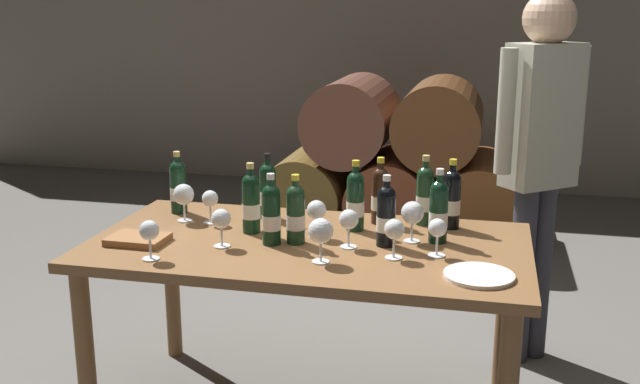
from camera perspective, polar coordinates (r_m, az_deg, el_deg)
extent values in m
cube|color=gray|center=(6.88, 7.76, 12.11)|extent=(10.00, 0.24, 2.80)
cylinder|color=brown|center=(5.57, -0.70, 0.27)|extent=(0.60, 0.90, 0.60)
cylinder|color=brown|center=(5.45, 5.73, -0.10)|extent=(0.60, 0.90, 0.60)
cylinder|color=brown|center=(5.41, 12.36, -0.48)|extent=(0.60, 0.90, 0.60)
cylinder|color=brown|center=(5.39, 2.54, 5.71)|extent=(0.60, 0.90, 0.60)
cylinder|color=brown|center=(5.32, 9.26, 5.41)|extent=(0.60, 0.90, 0.60)
cube|color=brown|center=(2.87, -0.91, -4.25)|extent=(1.70, 0.90, 0.04)
cylinder|color=brown|center=(2.97, -17.75, -12.30)|extent=(0.07, 0.07, 0.72)
cylinder|color=brown|center=(3.60, -11.42, -7.08)|extent=(0.07, 0.07, 0.72)
cylinder|color=brown|center=(3.30, 14.09, -9.25)|extent=(0.07, 0.07, 0.72)
cylinder|color=black|center=(2.80, 5.14, -2.27)|extent=(0.07, 0.07, 0.19)
sphere|color=black|center=(2.78, 5.19, -0.23)|extent=(0.07, 0.07, 0.07)
cylinder|color=black|center=(2.77, 5.20, 0.26)|extent=(0.03, 0.03, 0.06)
cylinder|color=silver|center=(2.76, 5.22, 1.10)|extent=(0.03, 0.03, 0.02)
cylinder|color=silver|center=(2.81, 5.14, -2.46)|extent=(0.07, 0.07, 0.06)
cylinder|color=black|center=(2.97, -5.37, -1.27)|extent=(0.07, 0.07, 0.20)
sphere|color=black|center=(2.94, -5.42, 0.73)|extent=(0.07, 0.07, 0.07)
cylinder|color=black|center=(2.93, -5.43, 1.22)|extent=(0.03, 0.03, 0.06)
cylinder|color=tan|center=(2.92, -5.45, 2.04)|extent=(0.03, 0.03, 0.02)
cylinder|color=silver|center=(2.97, -5.37, -1.46)|extent=(0.07, 0.07, 0.06)
cylinder|color=black|center=(3.09, 4.68, -0.65)|extent=(0.07, 0.07, 0.20)
sphere|color=black|center=(3.06, 4.72, 1.25)|extent=(0.07, 0.07, 0.07)
cylinder|color=black|center=(3.06, 4.73, 1.71)|extent=(0.03, 0.03, 0.06)
cylinder|color=gold|center=(3.05, 4.75, 2.49)|extent=(0.03, 0.03, 0.02)
cylinder|color=silver|center=(3.09, 4.68, -0.83)|extent=(0.07, 0.07, 0.06)
cylinder|color=black|center=(2.99, 2.76, -1.09)|extent=(0.07, 0.07, 0.20)
sphere|color=black|center=(2.96, 2.79, 0.93)|extent=(0.07, 0.07, 0.07)
cylinder|color=black|center=(2.96, 2.79, 1.42)|extent=(0.03, 0.03, 0.06)
cylinder|color=gold|center=(2.95, 2.80, 2.25)|extent=(0.03, 0.03, 0.02)
cylinder|color=silver|center=(2.99, 2.76, -1.27)|extent=(0.07, 0.07, 0.06)
cylinder|color=#19381E|center=(3.09, 8.13, -0.65)|extent=(0.07, 0.07, 0.21)
sphere|color=#19381E|center=(3.07, 8.20, 1.33)|extent=(0.07, 0.07, 0.07)
cylinder|color=#19381E|center=(3.06, 8.22, 1.81)|extent=(0.03, 0.03, 0.07)
cylinder|color=tan|center=(3.05, 8.25, 2.62)|extent=(0.03, 0.03, 0.02)
cylinder|color=silver|center=(3.10, 8.12, -0.84)|extent=(0.07, 0.07, 0.06)
cylinder|color=#19381E|center=(2.83, -1.90, -2.14)|extent=(0.07, 0.07, 0.19)
sphere|color=#19381E|center=(2.80, -1.91, -0.15)|extent=(0.07, 0.07, 0.07)
cylinder|color=#19381E|center=(2.79, -1.92, 0.33)|extent=(0.03, 0.03, 0.06)
cylinder|color=gold|center=(2.78, -1.92, 1.14)|extent=(0.03, 0.03, 0.02)
cylinder|color=silver|center=(2.83, -1.89, -2.32)|extent=(0.07, 0.07, 0.06)
cylinder|color=black|center=(3.06, 10.16, -0.94)|extent=(0.07, 0.07, 0.20)
sphere|color=black|center=(3.03, 10.25, 1.02)|extent=(0.07, 0.07, 0.07)
cylinder|color=black|center=(3.03, 10.27, 1.50)|extent=(0.03, 0.03, 0.06)
cylinder|color=gold|center=(3.02, 10.31, 2.31)|extent=(0.03, 0.03, 0.02)
cylinder|color=silver|center=(3.06, 10.15, -1.13)|extent=(0.07, 0.07, 0.06)
cylinder|color=black|center=(3.16, -4.07, -0.29)|extent=(0.07, 0.07, 0.20)
sphere|color=black|center=(3.14, -4.11, 1.58)|extent=(0.07, 0.07, 0.07)
cylinder|color=black|center=(3.13, -4.12, 2.03)|extent=(0.03, 0.03, 0.06)
cylinder|color=black|center=(3.12, -4.13, 2.80)|extent=(0.03, 0.03, 0.02)
cylinder|color=silver|center=(3.16, -4.07, -0.46)|extent=(0.07, 0.07, 0.06)
cylinder|color=black|center=(3.30, -10.93, 0.04)|extent=(0.07, 0.07, 0.19)
sphere|color=black|center=(3.27, -11.02, 1.79)|extent=(0.07, 0.07, 0.07)
cylinder|color=black|center=(3.27, -11.04, 2.20)|extent=(0.03, 0.03, 0.06)
cylinder|color=tan|center=(3.26, -11.07, 2.92)|extent=(0.03, 0.03, 0.02)
cylinder|color=silver|center=(3.30, -10.92, -0.12)|extent=(0.07, 0.07, 0.06)
cylinder|color=black|center=(2.82, -3.80, -2.15)|extent=(0.07, 0.07, 0.20)
sphere|color=black|center=(2.79, -3.84, -0.12)|extent=(0.07, 0.07, 0.07)
cylinder|color=black|center=(2.78, -3.84, 0.38)|extent=(0.03, 0.03, 0.06)
cylinder|color=silver|center=(2.77, -3.86, 1.21)|extent=(0.03, 0.03, 0.02)
cylinder|color=silver|center=(2.82, -3.80, -2.35)|extent=(0.07, 0.07, 0.06)
cylinder|color=black|center=(2.87, 9.17, -1.91)|extent=(0.07, 0.07, 0.20)
sphere|color=black|center=(2.84, 9.26, 0.19)|extent=(0.07, 0.07, 0.07)
cylinder|color=black|center=(2.83, 9.28, 0.70)|extent=(0.03, 0.03, 0.06)
cylinder|color=silver|center=(2.83, 9.32, 1.57)|extent=(0.03, 0.03, 0.02)
cylinder|color=silver|center=(2.87, 9.16, -2.10)|extent=(0.07, 0.07, 0.06)
cylinder|color=white|center=(2.64, 0.05, -5.43)|extent=(0.06, 0.06, 0.00)
cylinder|color=white|center=(2.63, 0.05, -4.61)|extent=(0.01, 0.01, 0.07)
sphere|color=white|center=(2.61, 0.06, -3.03)|extent=(0.09, 0.09, 0.09)
cylinder|color=white|center=(2.74, -13.00, -5.07)|extent=(0.06, 0.06, 0.00)
cylinder|color=white|center=(2.73, -13.04, -4.28)|extent=(0.01, 0.01, 0.07)
sphere|color=white|center=(2.71, -13.13, -2.91)|extent=(0.07, 0.07, 0.07)
cylinder|color=white|center=(3.14, -8.46, -2.37)|extent=(0.06, 0.06, 0.00)
cylinder|color=white|center=(3.12, -8.49, -1.67)|extent=(0.01, 0.01, 0.07)
sphere|color=white|center=(3.11, -8.53, -0.49)|extent=(0.07, 0.07, 0.07)
cylinder|color=white|center=(2.74, 9.03, -4.89)|extent=(0.06, 0.06, 0.00)
cylinder|color=white|center=(2.73, 9.06, -4.10)|extent=(0.01, 0.01, 0.07)
sphere|color=white|center=(2.71, 9.12, -2.76)|extent=(0.07, 0.07, 0.07)
cylinder|color=white|center=(2.70, 5.73, -5.10)|extent=(0.06, 0.06, 0.00)
cylinder|color=white|center=(2.68, 5.75, -4.30)|extent=(0.01, 0.01, 0.07)
sphere|color=white|center=(2.66, 5.79, -2.89)|extent=(0.07, 0.07, 0.07)
cylinder|color=white|center=(3.19, -10.46, -2.19)|extent=(0.06, 0.06, 0.00)
cylinder|color=white|center=(3.18, -10.49, -1.50)|extent=(0.01, 0.01, 0.07)
sphere|color=white|center=(3.16, -10.55, -0.18)|extent=(0.09, 0.09, 0.09)
cylinder|color=white|center=(2.83, -7.62, -4.18)|extent=(0.06, 0.06, 0.00)
cylinder|color=white|center=(2.82, -7.65, -3.41)|extent=(0.01, 0.01, 0.07)
sphere|color=white|center=(2.80, -7.69, -2.06)|extent=(0.08, 0.08, 0.08)
cylinder|color=white|center=(2.89, 7.12, -3.81)|extent=(0.06, 0.06, 0.00)
cylinder|color=white|center=(2.87, 7.15, -3.05)|extent=(0.01, 0.01, 0.07)
sphere|color=white|center=(2.85, 7.20, -1.61)|extent=(0.09, 0.09, 0.09)
cylinder|color=white|center=(2.92, -0.27, -3.49)|extent=(0.06, 0.06, 0.00)
cylinder|color=white|center=(2.91, -0.27, -2.74)|extent=(0.01, 0.01, 0.07)
sphere|color=white|center=(2.89, -0.27, -1.40)|extent=(0.08, 0.08, 0.08)
cylinder|color=white|center=(2.80, 2.23, -4.28)|extent=(0.06, 0.06, 0.00)
cylinder|color=white|center=(2.79, 2.24, -3.50)|extent=(0.01, 0.01, 0.07)
sphere|color=white|center=(2.77, 2.25, -2.13)|extent=(0.08, 0.08, 0.08)
cube|color=#936038|center=(2.93, -13.96, -3.60)|extent=(0.22, 0.16, 0.03)
cylinder|color=white|center=(2.56, 12.24, -6.35)|extent=(0.24, 0.24, 0.01)
cylinder|color=#383842|center=(3.65, 16.65, -5.95)|extent=(0.11, 0.11, 0.85)
cylinder|color=#383842|center=(3.58, 15.36, -6.27)|extent=(0.11, 0.11, 0.85)
cube|color=#B2B29E|center=(3.43, 16.87, 5.67)|extent=(0.36, 0.34, 0.64)
cylinder|color=#B2B29E|center=(3.58, 19.36, 6.33)|extent=(0.08, 0.08, 0.54)
cylinder|color=#B2B29E|center=(3.29, 14.24, 6.05)|extent=(0.08, 0.08, 0.54)
sphere|color=tan|center=(3.40, 17.40, 12.76)|extent=(0.23, 0.23, 0.23)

